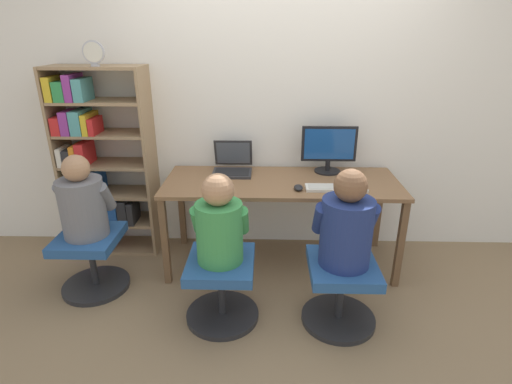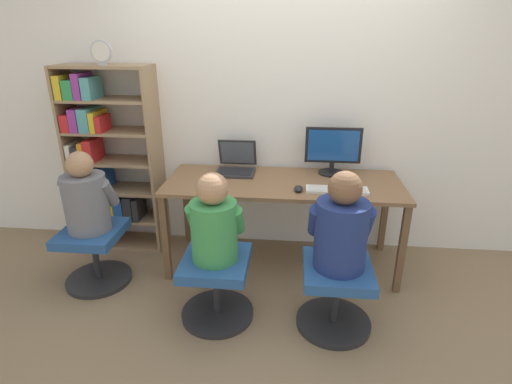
% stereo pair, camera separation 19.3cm
% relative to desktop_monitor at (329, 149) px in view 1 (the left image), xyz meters
% --- Properties ---
extents(ground_plane, '(14.00, 14.00, 0.00)m').
position_rel_desktop_monitor_xyz_m(ground_plane, '(-0.39, -0.59, -0.95)').
color(ground_plane, '#846B4C').
extents(wall_back, '(10.00, 0.05, 2.60)m').
position_rel_desktop_monitor_xyz_m(wall_back, '(-0.39, 0.20, 0.35)').
color(wall_back, white).
rests_on(wall_back, ground_plane).
extents(desk, '(1.86, 0.72, 0.75)m').
position_rel_desktop_monitor_xyz_m(desk, '(-0.39, -0.23, -0.27)').
color(desk, brown).
rests_on(desk, ground_plane).
extents(desktop_monitor, '(0.45, 0.22, 0.39)m').
position_rel_desktop_monitor_xyz_m(desktop_monitor, '(0.00, 0.00, 0.00)').
color(desktop_monitor, black).
rests_on(desktop_monitor, desk).
extents(laptop, '(0.32, 0.33, 0.26)m').
position_rel_desktop_monitor_xyz_m(laptop, '(-0.80, -0.03, -0.14)').
color(laptop, '#2D2D30').
rests_on(laptop, desk).
extents(keyboard, '(0.46, 0.14, 0.03)m').
position_rel_desktop_monitor_xyz_m(keyboard, '(0.01, -0.40, -0.18)').
color(keyboard, silver).
rests_on(keyboard, desk).
extents(computer_mouse_by_keyboard, '(0.07, 0.10, 0.04)m').
position_rel_desktop_monitor_xyz_m(computer_mouse_by_keyboard, '(-0.27, -0.42, -0.18)').
color(computer_mouse_by_keyboard, black).
rests_on(computer_mouse_by_keyboard, desk).
extents(office_chair_left, '(0.50, 0.50, 0.46)m').
position_rel_desktop_monitor_xyz_m(office_chair_left, '(-0.01, -0.97, -0.68)').
color(office_chair_left, '#262628').
rests_on(office_chair_left, ground_plane).
extents(office_chair_right, '(0.50, 0.50, 0.46)m').
position_rel_desktop_monitor_xyz_m(office_chair_right, '(-0.81, -0.95, -0.68)').
color(office_chair_right, '#262628').
rests_on(office_chair_right, ground_plane).
extents(person_at_monitor, '(0.40, 0.33, 0.64)m').
position_rel_desktop_monitor_xyz_m(person_at_monitor, '(-0.01, -0.97, -0.21)').
color(person_at_monitor, navy).
rests_on(person_at_monitor, office_chair_left).
extents(person_at_laptop, '(0.37, 0.30, 0.60)m').
position_rel_desktop_monitor_xyz_m(person_at_laptop, '(-0.81, -0.95, -0.23)').
color(person_at_laptop, '#388C47').
rests_on(person_at_laptop, office_chair_right).
extents(bookshelf, '(0.77, 0.33, 1.61)m').
position_rel_desktop_monitor_xyz_m(bookshelf, '(-1.96, -0.02, -0.18)').
color(bookshelf, '#997A56').
rests_on(bookshelf, ground_plane).
extents(desk_clock, '(0.17, 0.03, 0.19)m').
position_rel_desktop_monitor_xyz_m(desk_clock, '(-1.81, -0.11, 0.76)').
color(desk_clock, '#B2B2B7').
rests_on(desk_clock, bookshelf).
extents(office_chair_side, '(0.50, 0.50, 0.46)m').
position_rel_desktop_monitor_xyz_m(office_chair_side, '(-1.83, -0.63, -0.68)').
color(office_chair_side, '#262628').
rests_on(office_chair_side, ground_plane).
extents(person_near_shelf, '(0.39, 0.32, 0.61)m').
position_rel_desktop_monitor_xyz_m(person_near_shelf, '(-1.83, -0.63, -0.23)').
color(person_near_shelf, slate).
rests_on(person_near_shelf, office_chair_side).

